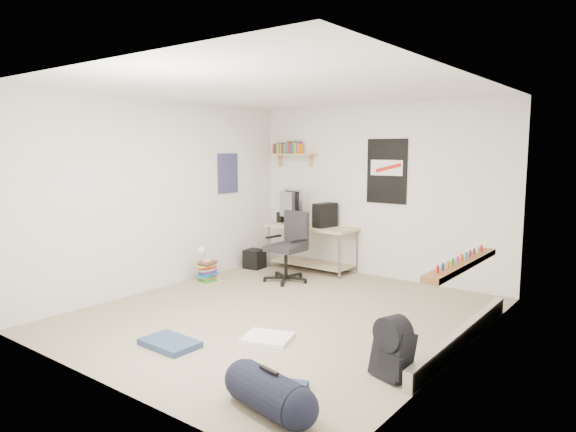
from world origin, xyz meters
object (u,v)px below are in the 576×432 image
Objects in this scene: office_chair at (286,247)px; backpack at (392,354)px; book_stack at (207,271)px; desk at (312,246)px; duffel_bag at (269,394)px.

office_chair is 3.25m from backpack.
book_stack is (-3.44, 1.22, -0.05)m from backpack.
book_stack is at bearing 178.60° from backpack.
desk is 3.36× the size of book_stack.
duffel_bag is at bearing -94.16° from backpack.
duffel_bag reaches higher than book_stack.
duffel_bag is 1.39× the size of book_stack.
desk is 1.44× the size of office_chair.
duffel_bag reaches higher than backpack.
book_stack is (-0.74, -1.52, -0.21)m from desk.
backpack is at bearing -58.77° from desk.
office_chair reaches higher than duffel_bag.
desk is at bearing 152.66° from backpack.
backpack is at bearing -19.44° from book_stack.
desk reaches higher than book_stack.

